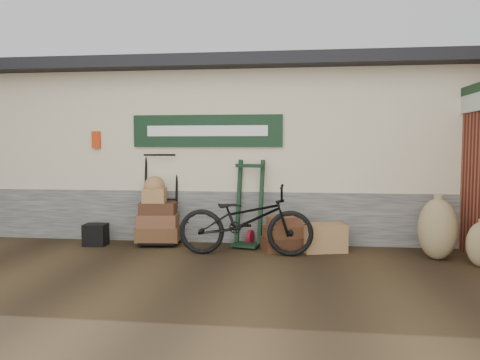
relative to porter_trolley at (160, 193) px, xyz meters
name	(u,v)px	position (x,y,z in m)	size (l,w,h in m)	color
ground	(215,256)	(1.11, -0.85, -0.88)	(80.00, 80.00, 0.00)	black
station_building	(237,149)	(1.11, 1.89, 0.74)	(14.40, 4.10, 3.20)	#4C4C47
porter_trolley	(160,193)	(0.00, 0.00, 0.00)	(0.88, 0.66, 1.76)	black
green_barrow	(249,203)	(1.56, -0.07, -0.15)	(0.52, 0.44, 1.45)	black
suitcase_stack	(283,234)	(2.14, -0.35, -0.60)	(0.63, 0.40, 0.56)	#362011
wicker_hamper	(323,238)	(2.79, -0.30, -0.66)	(0.68, 0.44, 0.44)	olive
black_trunk	(96,235)	(-1.04, -0.34, -0.69)	(0.37, 0.32, 0.37)	black
bicycle	(246,216)	(1.58, -0.71, -0.27)	(2.09, 0.73, 1.22)	black
burlap_sack_left	(438,229)	(4.45, -0.65, -0.42)	(0.57, 0.48, 0.92)	olive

